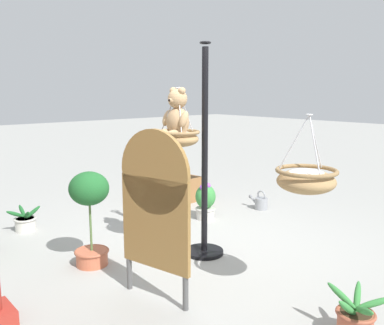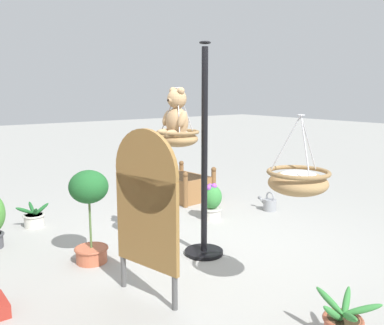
% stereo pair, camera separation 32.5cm
% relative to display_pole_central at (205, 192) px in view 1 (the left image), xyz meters
% --- Properties ---
extents(ground_plane, '(40.00, 40.00, 0.00)m').
position_rel_display_pole_central_xyz_m(ground_plane, '(0.11, -0.04, -0.72)').
color(ground_plane, '#9E9E99').
extents(display_pole_central, '(0.44, 0.44, 2.36)m').
position_rel_display_pole_central_xyz_m(display_pole_central, '(0.00, 0.00, 0.00)').
color(display_pole_central, black).
rests_on(display_pole_central, ground).
extents(hanging_basket_with_teddy, '(0.47, 0.47, 0.64)m').
position_rel_display_pole_central_xyz_m(hanging_basket_with_teddy, '(0.15, 0.25, 0.62)').
color(hanging_basket_with_teddy, '#A37F51').
extents(teddy_bear, '(0.37, 0.32, 0.54)m').
position_rel_display_pole_central_xyz_m(teddy_bear, '(0.15, 0.27, 0.85)').
color(teddy_bear, tan).
extents(hanging_basket_left_high, '(0.52, 0.52, 0.67)m').
position_rel_display_pole_central_xyz_m(hanging_basket_left_high, '(-1.38, 0.12, 0.39)').
color(hanging_basket_left_high, '#A37F51').
extents(wooden_planter_box, '(0.98, 0.79, 0.58)m').
position_rel_display_pole_central_xyz_m(wooden_planter_box, '(2.11, -1.24, -0.50)').
color(wooden_planter_box, olive).
rests_on(wooden_planter_box, ground).
extents(potted_plant_fern_front, '(0.46, 0.45, 0.33)m').
position_rel_display_pole_central_xyz_m(potted_plant_fern_front, '(2.15, 1.26, -0.60)').
color(potted_plant_fern_front, beige).
rests_on(potted_plant_fern_front, ground).
extents(potted_plant_flowering_red, '(0.42, 0.42, 1.02)m').
position_rel_display_pole_central_xyz_m(potted_plant_flowering_red, '(0.56, 1.12, -0.09)').
color(potted_plant_flowering_red, '#BC6042').
rests_on(potted_plant_flowering_red, ground).
extents(potted_plant_small_succulent, '(0.49, 0.46, 0.39)m').
position_rel_display_pole_central_xyz_m(potted_plant_small_succulent, '(-1.96, 0.28, -0.57)').
color(potted_plant_small_succulent, '#AD563D').
rests_on(potted_plant_small_succulent, ground).
extents(potted_plant_broad_leaf, '(0.30, 0.30, 0.54)m').
position_rel_display_pole_central_xyz_m(potted_plant_broad_leaf, '(0.94, -0.90, -0.46)').
color(potted_plant_broad_leaf, beige).
rests_on(potted_plant_broad_leaf, ground).
extents(display_sign_board, '(0.73, 0.20, 1.53)m').
position_rel_display_pole_central_xyz_m(display_sign_board, '(-0.48, 1.04, 0.18)').
color(display_sign_board, olive).
rests_on(display_sign_board, ground).
extents(watering_can, '(0.35, 0.20, 0.30)m').
position_rel_display_pole_central_xyz_m(watering_can, '(0.74, -1.90, -0.62)').
color(watering_can, gray).
rests_on(watering_can, ground).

